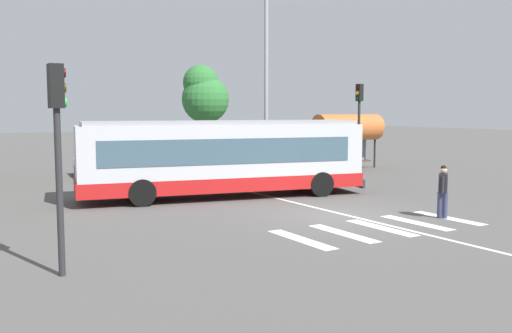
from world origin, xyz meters
TOP-DOWN VIEW (x-y plane):
  - ground_plane at (0.00, 0.00)m, footprint 160.00×160.00m
  - city_transit_bus at (-1.34, 5.64)m, footprint 11.72×4.84m
  - pedestrian_crossing_street at (2.63, -1.99)m, footprint 0.48×0.45m
  - parked_car_white at (-3.88, 14.59)m, footprint 2.26×4.66m
  - parked_car_silver at (-1.43, 14.66)m, footprint 1.98×4.56m
  - parked_car_champagne at (1.38, 14.77)m, footprint 1.94×4.54m
  - traffic_light_near_corner at (-9.30, -2.20)m, footprint 0.33×0.32m
  - traffic_light_far_corner at (8.40, 8.58)m, footprint 0.33×0.32m
  - bus_stop_shelter at (9.96, 11.31)m, footprint 4.42×1.54m
  - twin_arm_street_lamp at (3.47, 10.01)m, footprint 3.86×0.32m
  - background_tree_right at (5.43, 21.18)m, footprint 3.27×3.27m
  - crosswalk_painted_stripes at (-0.12, -2.09)m, footprint 6.30×2.70m
  - lane_center_line at (0.33, 2.00)m, footprint 0.16×24.00m

SIDE VIEW (x-z plane):
  - ground_plane at x=0.00m, z-range 0.00..0.00m
  - lane_center_line at x=0.33m, z-range 0.00..0.01m
  - crosswalk_painted_stripes at x=-0.12m, z-range 0.00..0.01m
  - parked_car_white at x=-3.88m, z-range 0.09..1.44m
  - parked_car_silver at x=-1.43m, z-range 0.09..1.44m
  - parked_car_champagne at x=1.38m, z-range 0.09..1.44m
  - pedestrian_crossing_street at x=2.63m, z-range 0.11..1.83m
  - city_transit_bus at x=-1.34m, z-range 0.06..3.12m
  - bus_stop_shelter at x=9.96m, z-range 0.79..4.04m
  - traffic_light_near_corner at x=-9.30m, z-range 0.77..5.18m
  - traffic_light_far_corner at x=8.40m, z-range 0.82..5.68m
  - background_tree_right at x=5.43m, z-range 1.25..7.85m
  - twin_arm_street_lamp at x=3.47m, z-range 1.03..11.46m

